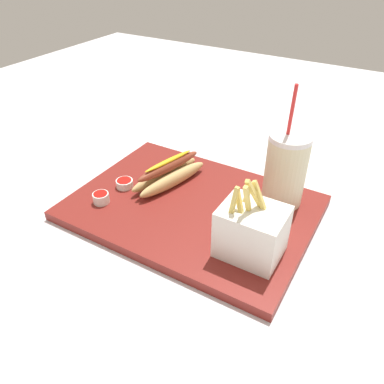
% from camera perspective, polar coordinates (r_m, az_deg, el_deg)
% --- Properties ---
extents(ground_plane, '(2.40, 2.40, 0.02)m').
position_cam_1_polar(ground_plane, '(0.81, 0.00, -3.47)').
color(ground_plane, silver).
extents(food_tray, '(0.49, 0.35, 0.02)m').
position_cam_1_polar(food_tray, '(0.80, 0.00, -2.34)').
color(food_tray, maroon).
rests_on(food_tray, ground_plane).
extents(soda_cup, '(0.08, 0.08, 0.25)m').
position_cam_1_polar(soda_cup, '(0.78, 13.84, 3.30)').
color(soda_cup, beige).
rests_on(soda_cup, food_tray).
extents(fries_basket, '(0.11, 0.09, 0.16)m').
position_cam_1_polar(fries_basket, '(0.66, 8.88, -5.83)').
color(fries_basket, white).
rests_on(fries_basket, food_tray).
extents(hot_dog_1, '(0.10, 0.20, 0.06)m').
position_cam_1_polar(hot_dog_1, '(0.85, -3.45, 2.73)').
color(hot_dog_1, tan).
rests_on(hot_dog_1, food_tray).
extents(ketchup_cup_1, '(0.03, 0.03, 0.02)m').
position_cam_1_polar(ketchup_cup_1, '(0.81, -13.48, -0.79)').
color(ketchup_cup_1, white).
rests_on(ketchup_cup_1, food_tray).
extents(ketchup_cup_2, '(0.04, 0.04, 0.02)m').
position_cam_1_polar(ketchup_cup_2, '(0.85, -10.07, 1.33)').
color(ketchup_cup_2, white).
rests_on(ketchup_cup_2, food_tray).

